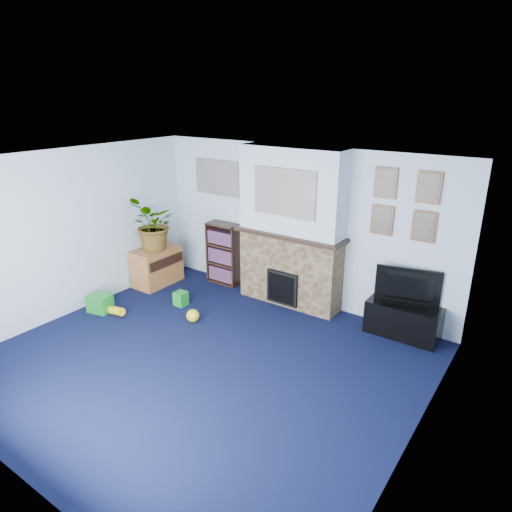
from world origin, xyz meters
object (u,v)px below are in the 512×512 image
Objects in this scene: tv_stand at (403,320)px; television at (407,288)px; sideboard at (157,264)px; bookshelf at (224,255)px.

tv_stand is 0.47m from television.
bookshelf is at bearing 38.10° from sideboard.
bookshelf reaches higher than sideboard.
tv_stand is 4.08m from sideboard.
bookshelf is at bearing -14.51° from television.
bookshelf is (-3.12, 0.08, 0.28)m from tv_stand.
sideboard is at bearing -141.90° from bookshelf.
tv_stand is at bearing 8.93° from sideboard.
television is at bearing -1.04° from bookshelf.
television is at bearing 90.00° from tv_stand.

